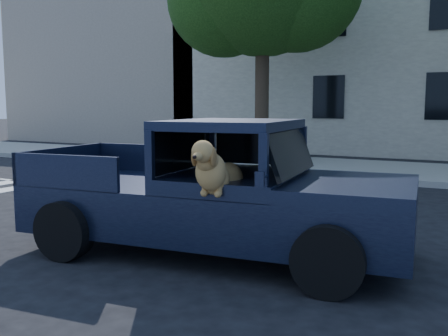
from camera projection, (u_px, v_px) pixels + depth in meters
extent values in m
plane|color=black|center=(239.00, 268.00, 5.78)|extent=(120.00, 120.00, 0.00)
cube|color=gray|center=(387.00, 171.00, 13.80)|extent=(60.00, 4.00, 0.15)
cylinder|color=#332619|center=(262.00, 95.00, 15.77)|extent=(0.44, 0.44, 4.40)
sphere|color=black|center=(224.00, 0.00, 15.70)|extent=(3.60, 3.60, 3.60)
cube|color=tan|center=(127.00, 66.00, 26.75)|extent=(12.00, 6.00, 8.00)
cube|color=black|center=(215.00, 209.00, 6.29)|extent=(4.93, 2.35, 0.60)
cube|color=black|center=(353.00, 188.00, 5.62)|extent=(1.57, 1.97, 0.15)
cube|color=black|center=(232.00, 125.00, 6.07)|extent=(1.60, 1.90, 0.11)
cube|color=black|center=(291.00, 153.00, 5.84)|extent=(0.41, 1.59, 0.52)
cube|color=black|center=(234.00, 204.00, 5.74)|extent=(0.56, 0.56, 0.35)
cube|color=black|center=(260.00, 179.00, 4.81)|extent=(0.10, 0.06, 0.15)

